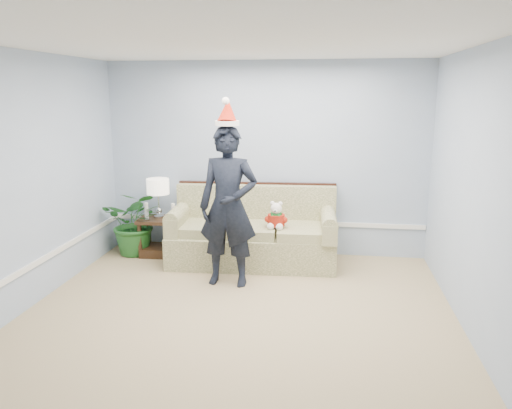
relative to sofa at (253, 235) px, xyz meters
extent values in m
cube|color=tan|center=(0.10, -2.04, -0.38)|extent=(4.50, 5.00, 0.02)
cube|color=white|center=(0.10, -2.04, 2.34)|extent=(4.50, 5.00, 0.02)
cube|color=#A3B6D0|center=(0.10, 0.47, 0.98)|extent=(4.50, 0.02, 2.70)
cube|color=#A3B6D0|center=(0.10, -4.55, 0.98)|extent=(4.50, 0.02, 2.70)
cube|color=#A3B6D0|center=(-2.16, -2.04, 0.98)|extent=(0.02, 5.00, 2.70)
cube|color=#A3B6D0|center=(2.36, -2.04, 0.98)|extent=(0.02, 5.00, 2.70)
cube|color=white|center=(0.10, 0.45, 0.08)|extent=(4.48, 0.03, 0.06)
cube|color=white|center=(-2.13, -2.04, 0.08)|extent=(0.03, 4.98, 0.06)
cube|color=#505C2B|center=(0.00, -0.06, -0.16)|extent=(2.26, 1.06, 0.42)
cube|color=#505C2B|center=(-0.68, -0.12, 0.12)|extent=(0.69, 0.79, 0.13)
cube|color=#505C2B|center=(0.00, -0.12, 0.12)|extent=(0.69, 0.79, 0.13)
cube|color=#505C2B|center=(0.68, -0.12, 0.12)|extent=(0.69, 0.79, 0.13)
cube|color=#505C2B|center=(0.00, 0.29, 0.35)|extent=(2.22, 0.32, 0.59)
cube|color=black|center=(0.00, 0.37, 0.64)|extent=(2.21, 0.17, 0.05)
cube|color=#505C2B|center=(-1.01, -0.06, 0.18)|extent=(0.24, 0.96, 0.25)
cube|color=#505C2B|center=(1.01, -0.06, 0.18)|extent=(0.24, 0.96, 0.25)
cube|color=#352213|center=(-1.35, 0.07, 0.15)|extent=(0.58, 0.50, 0.04)
cube|color=#352213|center=(-1.35, 0.07, -0.30)|extent=(0.53, 0.44, 0.13)
cube|color=#352213|center=(-1.57, -0.11, -0.10)|extent=(0.05, 0.05, 0.54)
cube|color=#352213|center=(-1.13, -0.11, -0.10)|extent=(0.05, 0.05, 0.54)
cube|color=#352213|center=(-1.57, 0.25, -0.10)|extent=(0.05, 0.05, 0.54)
cube|color=#352213|center=(-1.13, 0.25, -0.10)|extent=(0.05, 0.05, 0.54)
cylinder|color=silver|center=(-1.36, 0.11, 0.19)|extent=(0.15, 0.15, 0.03)
sphere|color=silver|center=(-1.36, 0.11, 0.27)|extent=(0.09, 0.09, 0.09)
cylinder|color=silver|center=(-1.36, 0.11, 0.41)|extent=(0.02, 0.02, 0.31)
cylinder|color=#F1E5CC|center=(-1.36, 0.11, 0.62)|extent=(0.31, 0.31, 0.21)
cylinder|color=silver|center=(-1.49, -0.01, 0.24)|extent=(0.06, 0.06, 0.13)
cylinder|color=white|center=(-1.49, -0.01, 0.35)|extent=(0.05, 0.05, 0.11)
cylinder|color=silver|center=(-1.11, -0.01, 0.24)|extent=(0.06, 0.06, 0.13)
cylinder|color=white|center=(-1.11, -0.01, 0.35)|extent=(0.05, 0.05, 0.11)
imported|color=#1F5C22|center=(-1.69, 0.07, 0.10)|extent=(0.88, 0.77, 0.93)
imported|color=black|center=(-0.16, -0.84, 0.59)|extent=(0.71, 0.48, 1.91)
cylinder|color=white|center=(-0.16, -0.84, 1.56)|extent=(0.28, 0.28, 0.05)
cone|color=red|center=(-0.16, -0.82, 1.70)|extent=(0.23, 0.30, 0.32)
sphere|color=white|center=(-0.16, -0.91, 1.81)|extent=(0.08, 0.08, 0.08)
sphere|color=white|center=(0.34, -0.22, 0.28)|extent=(0.21, 0.21, 0.21)
cylinder|color=red|center=(0.34, -0.22, 0.28)|extent=(0.23, 0.23, 0.15)
cylinder|color=#176C28|center=(0.34, -0.22, 0.37)|extent=(0.15, 0.15, 0.03)
sphere|color=white|center=(0.28, -0.31, 0.22)|extent=(0.10, 0.10, 0.10)
sphere|color=white|center=(0.40, -0.31, 0.22)|extent=(0.10, 0.10, 0.10)
sphere|color=white|center=(0.34, -0.23, 0.44)|extent=(0.15, 0.15, 0.15)
sphere|color=black|center=(0.34, -0.32, 0.43)|extent=(0.02, 0.02, 0.02)
sphere|color=white|center=(0.29, -0.22, 0.50)|extent=(0.06, 0.06, 0.06)
sphere|color=white|center=(0.39, -0.22, 0.50)|extent=(0.06, 0.06, 0.06)
camera|label=1|loc=(1.00, -6.45, 1.90)|focal=35.00mm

